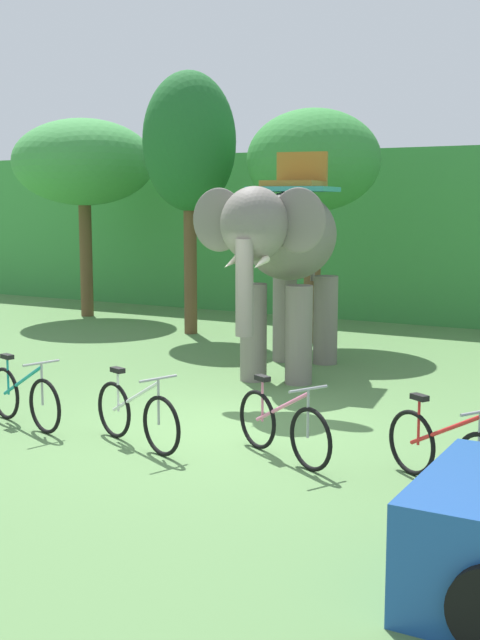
# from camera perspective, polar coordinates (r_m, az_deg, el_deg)

# --- Properties ---
(ground_plane) EXTENTS (80.00, 80.00, 0.00)m
(ground_plane) POSITION_cam_1_polar(r_m,az_deg,el_deg) (10.82, -1.91, -7.54)
(ground_plane) COLOR #567F47
(foliage_hedge) EXTENTS (36.00, 6.00, 4.18)m
(foliage_hedge) POSITION_cam_1_polar(r_m,az_deg,el_deg) (22.83, 15.67, 5.75)
(foliage_hedge) COLOR #3D8E42
(foliage_hedge) RESTS_ON ground
(tree_far_left) EXTENTS (3.56, 3.56, 4.98)m
(tree_far_left) POSITION_cam_1_polar(r_m,az_deg,el_deg) (21.59, -10.69, 10.53)
(tree_far_left) COLOR brown
(tree_far_left) RESTS_ON ground
(tree_far_right) EXTENTS (2.03, 2.03, 5.72)m
(tree_far_right) POSITION_cam_1_polar(r_m,az_deg,el_deg) (18.41, -3.50, 11.98)
(tree_far_right) COLOR brown
(tree_far_right) RESTS_ON ground
(tree_center_right) EXTENTS (2.73, 2.73, 4.79)m
(tree_center_right) POSITION_cam_1_polar(r_m,az_deg,el_deg) (17.24, 5.08, 10.71)
(tree_center_right) COLOR brown
(tree_center_right) RESTS_ON ground
(elephant) EXTENTS (2.29, 4.24, 3.78)m
(elephant) POSITION_cam_1_polar(r_m,az_deg,el_deg) (13.86, 3.20, 5.14)
(elephant) COLOR slate
(elephant) RESTS_ON ground
(bike_teal) EXTENTS (1.66, 0.63, 0.92)m
(bike_teal) POSITION_cam_1_polar(r_m,az_deg,el_deg) (11.27, -14.61, -5.15)
(bike_teal) COLOR black
(bike_teal) RESTS_ON ground
(bike_white) EXTENTS (1.63, 0.71, 0.92)m
(bike_white) POSITION_cam_1_polar(r_m,az_deg,el_deg) (10.10, -7.12, -6.49)
(bike_white) COLOR black
(bike_white) RESTS_ON ground
(bike_pink) EXTENTS (1.55, 0.84, 0.92)m
(bike_pink) POSITION_cam_1_polar(r_m,az_deg,el_deg) (9.55, 2.94, -7.30)
(bike_pink) COLOR black
(bike_pink) RESTS_ON ground
(bike_red) EXTENTS (1.50, 0.91, 0.92)m
(bike_red) POSITION_cam_1_polar(r_m,az_deg,el_deg) (8.86, 13.88, -8.76)
(bike_red) COLOR black
(bike_red) RESTS_ON ground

